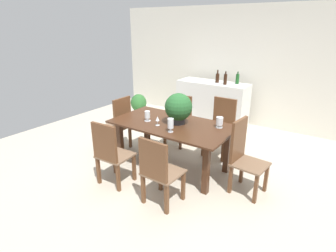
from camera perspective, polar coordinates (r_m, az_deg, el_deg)
name	(u,v)px	position (r m, az deg, el deg)	size (l,w,h in m)	color
ground_plane	(177,162)	(4.64, 2.00, -7.63)	(7.04, 7.04, 0.00)	#BCB29E
back_wall	(240,66)	(6.51, 14.86, 12.01)	(6.40, 0.10, 2.60)	beige
dining_table	(172,130)	(4.24, 0.83, -0.94)	(1.87, 1.01, 0.76)	#422616
chair_near_left	(110,152)	(3.89, -12.04, -5.28)	(0.47, 0.44, 0.96)	brown
chair_head_end	(119,122)	(4.96, -10.29, 0.79)	(0.47, 0.45, 1.00)	brown
chair_far_left	(180,118)	(5.24, 2.54, 1.71)	(0.44, 0.50, 0.92)	brown
chair_foot_end	(244,154)	(3.82, 15.55, -5.68)	(0.47, 0.46, 1.03)	brown
chair_far_right	(221,124)	(4.87, 11.13, 0.31)	(0.45, 0.46, 1.00)	brown
chair_near_right	(158,170)	(3.39, -2.02, -9.13)	(0.46, 0.45, 0.93)	brown
flower_centerpiece	(178,108)	(4.12, 2.21, 3.85)	(0.42, 0.42, 0.47)	#333338
crystal_vase_left	(171,124)	(3.82, 0.54, 0.40)	(0.09, 0.09, 0.20)	silver
crystal_vase_center_near	(219,122)	(4.06, 10.74, 0.93)	(0.10, 0.10, 0.16)	silver
crystal_vase_right	(147,115)	(4.28, -4.35, 2.21)	(0.10, 0.10, 0.16)	silver
wine_glass	(158,119)	(4.08, -2.21, 1.45)	(0.06, 0.06, 0.14)	silver
kitchen_counter	(212,104)	(6.29, 9.20, 4.63)	(1.58, 0.57, 0.99)	silver
wine_bottle_clear	(225,79)	(5.95, 11.93, 9.60)	(0.07, 0.07, 0.28)	black
wine_bottle_green	(237,79)	(6.08, 14.35, 9.56)	(0.07, 0.07, 0.26)	#194C1E
wine_bottle_amber	(217,78)	(6.13, 10.31, 9.92)	(0.08, 0.08, 0.27)	black
potted_plant_floor	(139,104)	(6.94, -6.17, 4.60)	(0.40, 0.40, 0.55)	brown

